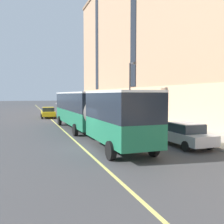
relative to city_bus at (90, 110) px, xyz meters
name	(u,v)px	position (x,y,z in m)	size (l,w,h in m)	color
ground_plane	(94,147)	(-0.95, -4.99, -2.09)	(260.00, 260.00, 0.00)	#424244
sidewalk	(189,133)	(8.32, -1.99, -2.02)	(4.66, 160.00, 0.15)	#ADA89E
city_bus	(90,110)	(0.00, 0.00, 0.00)	(3.33, 19.90, 3.61)	#1E704C
parked_car_silver_0	(184,134)	(4.72, -6.62, -1.31)	(2.05, 4.74, 1.56)	#B7B7BC
parked_car_red_1	(88,110)	(4.75, 20.88, -1.31)	(2.11, 4.31, 1.56)	#B21E19
parked_car_red_3	(101,113)	(4.81, 13.23, -1.31)	(1.99, 4.32, 1.56)	#B21E19
parked_car_red_4	(117,117)	(4.88, 6.93, -1.31)	(2.06, 4.61, 1.56)	#B21E19
taxi_cab	(48,112)	(-1.88, 17.64, -1.31)	(2.10, 4.58, 1.56)	yellow
street_lamp	(131,86)	(6.59, 6.98, 2.28)	(0.36, 1.48, 6.89)	#2D2D30
fire_hydrant	(109,115)	(6.49, 14.64, -1.60)	(0.42, 0.24, 0.72)	red
lane_centerline	(74,140)	(-1.70, -1.99, -2.09)	(0.16, 140.00, 0.01)	#E0D66B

